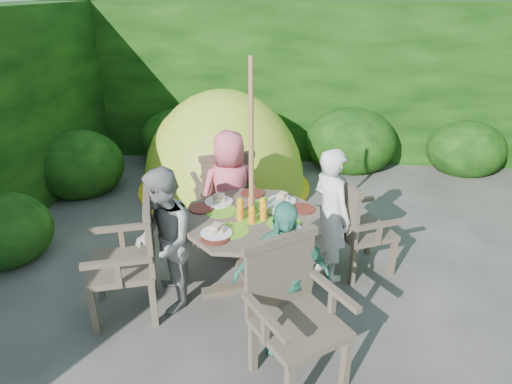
# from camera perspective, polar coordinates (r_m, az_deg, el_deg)

# --- Properties ---
(ground) EXTENTS (60.00, 60.00, 0.00)m
(ground) POSITION_cam_1_polar(r_m,az_deg,el_deg) (4.64, 7.44, -11.46)
(ground) COLOR #403D39
(ground) RESTS_ON ground
(hedge_enclosure) EXTENTS (9.00, 9.00, 2.50)m
(hedge_enclosure) POSITION_cam_1_polar(r_m,az_deg,el_deg) (5.31, 7.91, 8.27)
(hedge_enclosure) COLOR black
(hedge_enclosure) RESTS_ON ground
(patio_table) EXTENTS (1.77, 1.77, 0.94)m
(patio_table) POSITION_cam_1_polar(r_m,az_deg,el_deg) (4.22, -0.49, -4.58)
(patio_table) COLOR #453A2D
(patio_table) RESTS_ON ground
(parasol_pole) EXTENTS (0.06, 0.06, 2.20)m
(parasol_pole) POSITION_cam_1_polar(r_m,az_deg,el_deg) (4.02, -0.57, 0.91)
(parasol_pole) COLOR olive
(parasol_pole) RESTS_ON ground
(garden_chair_right) EXTENTS (0.71, 0.74, 0.97)m
(garden_chair_right) POSITION_cam_1_polar(r_m,az_deg,el_deg) (4.67, 12.45, -4.07)
(garden_chair_right) COLOR #453A2D
(garden_chair_right) RESTS_ON ground
(garden_chair_left) EXTENTS (0.73, 0.77, 1.06)m
(garden_chair_left) POSITION_cam_1_polar(r_m,az_deg,el_deg) (4.12, -15.27, -7.83)
(garden_chair_left) COLOR #453A2D
(garden_chair_left) RESTS_ON ground
(garden_chair_back) EXTENTS (0.79, 0.75, 1.03)m
(garden_chair_back) POSITION_cam_1_polar(r_m,az_deg,el_deg) (5.20, -3.98, -0.08)
(garden_chair_back) COLOR #453A2D
(garden_chair_back) RESTS_ON ground
(garden_chair_front) EXTENTS (0.84, 0.82, 1.05)m
(garden_chair_front) POSITION_cam_1_polar(r_m,az_deg,el_deg) (3.41, 4.58, -14.59)
(garden_chair_front) COLOR #453A2D
(garden_chair_front) RESTS_ON ground
(child_right) EXTENTS (0.55, 0.59, 1.35)m
(child_right) POSITION_cam_1_polar(r_m,az_deg,el_deg) (4.47, 9.32, -2.87)
(child_right) COLOR white
(child_right) RESTS_ON ground
(child_left) EXTENTS (0.68, 0.77, 1.33)m
(child_left) POSITION_cam_1_polar(r_m,az_deg,el_deg) (4.08, -11.42, -6.04)
(child_left) COLOR gray
(child_left) RESTS_ON ground
(child_back) EXTENTS (0.78, 0.67, 1.36)m
(child_back) POSITION_cam_1_polar(r_m,az_deg,el_deg) (4.90, -3.25, -0.06)
(child_back) COLOR #EE6276
(child_back) RESTS_ON ground
(child_front) EXTENTS (0.81, 0.47, 1.30)m
(child_front) POSITION_cam_1_polar(r_m,az_deg,el_deg) (3.58, 3.22, -10.67)
(child_front) COLOR teal
(child_front) RESTS_ON ground
(dome_tent) EXTENTS (2.64, 2.64, 2.85)m
(dome_tent) POSITION_cam_1_polar(r_m,az_deg,el_deg) (6.72, -3.93, 0.60)
(dome_tent) COLOR #ABDC2A
(dome_tent) RESTS_ON ground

